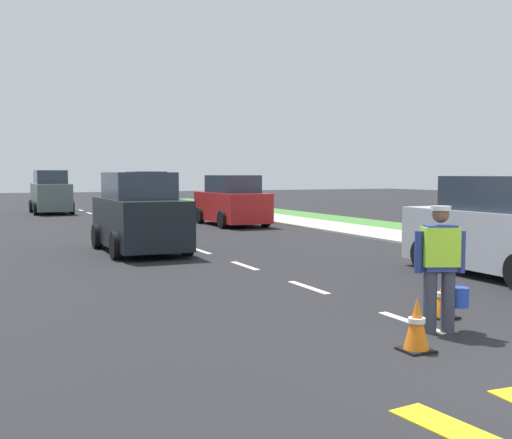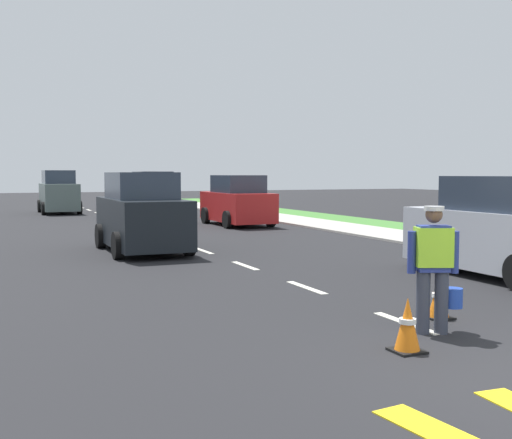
% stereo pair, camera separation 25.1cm
% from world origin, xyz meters
% --- Properties ---
extents(ground_plane, '(96.00, 96.00, 0.00)m').
position_xyz_m(ground_plane, '(0.00, 21.00, 0.00)').
color(ground_plane, black).
extents(sidewalk_right, '(2.40, 72.00, 0.14)m').
position_xyz_m(sidewalk_right, '(7.20, 10.00, 0.00)').
color(sidewalk_right, '#B2ADA3').
rests_on(sidewalk_right, ground).
extents(lane_center_line, '(0.14, 46.40, 0.01)m').
position_xyz_m(lane_center_line, '(0.00, 25.20, 0.00)').
color(lane_center_line, silver).
rests_on(lane_center_line, ground).
extents(road_worker, '(0.76, 0.43, 1.67)m').
position_xyz_m(road_worker, '(-0.00, 2.10, 0.93)').
color(road_worker, '#383D4C').
rests_on(road_worker, ground).
extents(traffic_cone_near, '(0.36, 0.36, 0.59)m').
position_xyz_m(traffic_cone_near, '(0.62, 2.77, 0.29)').
color(traffic_cone_near, black).
rests_on(traffic_cone_near, ground).
extents(traffic_cone_far, '(0.36, 0.36, 0.65)m').
position_xyz_m(traffic_cone_far, '(-0.85, 1.51, 0.32)').
color(traffic_cone_far, black).
rests_on(traffic_cone_far, ground).
extents(car_parked_far, '(2.02, 4.26, 2.03)m').
position_xyz_m(car_parked_far, '(3.98, 19.41, 0.94)').
color(car_parked_far, red).
rests_on(car_parked_far, ground).
extents(car_oncoming_third, '(1.97, 4.16, 2.26)m').
position_xyz_m(car_oncoming_third, '(-1.86, 30.43, 1.05)').
color(car_oncoming_third, slate).
rests_on(car_oncoming_third, ground).
extents(car_outgoing_far, '(1.89, 4.13, 2.19)m').
position_xyz_m(car_outgoing_far, '(1.84, 25.01, 1.01)').
color(car_outgoing_far, black).
rests_on(car_outgoing_far, ground).
extents(car_oncoming_lead, '(2.02, 4.15, 2.12)m').
position_xyz_m(car_oncoming_lead, '(-1.54, 12.25, 0.99)').
color(car_oncoming_lead, black).
rests_on(car_oncoming_lead, ground).
extents(car_parked_curbside, '(1.90, 4.32, 2.04)m').
position_xyz_m(car_parked_curbside, '(4.16, 5.20, 0.95)').
color(car_parked_curbside, silver).
rests_on(car_parked_curbside, ground).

